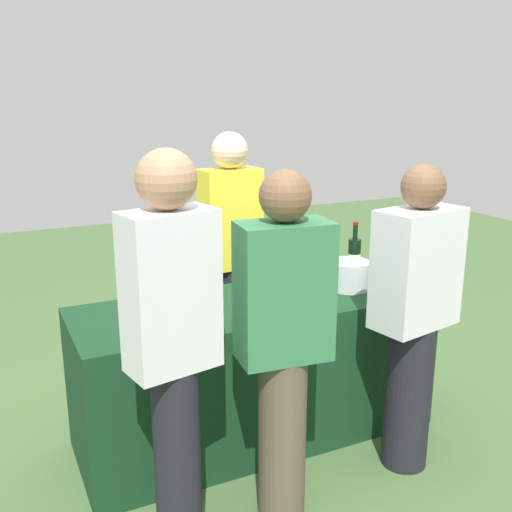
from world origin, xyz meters
name	(u,v)px	position (x,y,z in m)	size (l,w,h in m)	color
ground_plane	(256,432)	(0.00, 0.00, 0.00)	(12.00, 12.00, 0.00)	#476638
tasting_table	(256,369)	(0.00, 0.00, 0.40)	(1.94, 0.69, 0.79)	#14381E
wine_bottle_0	(164,287)	(-0.48, 0.08, 0.91)	(0.08, 0.08, 0.33)	black
wine_bottle_1	(293,269)	(0.28, 0.10, 0.91)	(0.08, 0.08, 0.31)	black
wine_bottle_2	(316,263)	(0.46, 0.14, 0.91)	(0.08, 0.08, 0.32)	black
wine_bottle_3	(354,257)	(0.72, 0.15, 0.91)	(0.08, 0.08, 0.34)	black
wine_glass_0	(160,303)	(-0.55, -0.08, 0.89)	(0.07, 0.07, 0.14)	silver
wine_glass_1	(180,298)	(-0.44, -0.06, 0.90)	(0.07, 0.07, 0.14)	silver
wine_glass_2	(263,294)	(-0.04, -0.17, 0.89)	(0.07, 0.07, 0.14)	silver
wine_glass_3	(297,287)	(0.15, -0.17, 0.90)	(0.07, 0.07, 0.15)	silver
wine_glass_4	(338,276)	(0.48, -0.05, 0.88)	(0.06, 0.06, 0.13)	silver
ice_bucket	(349,275)	(0.57, -0.03, 0.87)	(0.24, 0.24, 0.16)	silver
server_pouring	(231,252)	(0.11, 0.59, 0.91)	(0.37, 0.22, 1.65)	black
guest_0	(173,343)	(-0.67, -0.65, 0.94)	(0.38, 0.25, 1.68)	black
guest_1	(283,341)	(-0.19, -0.66, 0.86)	(0.41, 0.25, 1.58)	brown
guest_2	(414,313)	(0.57, -0.59, 0.83)	(0.46, 0.31, 1.56)	black
menu_board	(291,303)	(0.72, 0.92, 0.37)	(0.53, 0.03, 0.74)	white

